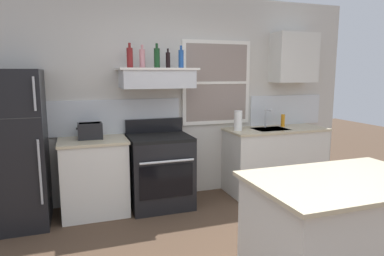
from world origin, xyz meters
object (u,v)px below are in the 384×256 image
(bottle_dark_green_wine, at_px, (157,58))
(stove_range, at_px, (160,170))
(toaster, at_px, (90,131))
(bottle_red_label_wine, at_px, (130,57))
(refrigerator, at_px, (12,150))
(bottle_balsamic_dark, at_px, (168,60))
(bottle_rose_pink, at_px, (142,58))
(bottle_blue_liqueur, at_px, (181,59))
(kitchen_island, at_px, (340,236))
(dish_soap_bottle, at_px, (283,120))
(paper_towel_roll, at_px, (238,121))

(bottle_dark_green_wine, bearing_deg, stove_range, -88.15)
(toaster, distance_m, bottle_red_label_wine, 1.00)
(refrigerator, height_order, stove_range, refrigerator)
(bottle_dark_green_wine, bearing_deg, bottle_balsamic_dark, 29.32)
(bottle_rose_pink, bearing_deg, stove_range, -38.37)
(bottle_dark_green_wine, height_order, bottle_blue_liqueur, bottle_dark_green_wine)
(refrigerator, relative_size, kitchen_island, 1.23)
(bottle_red_label_wine, bearing_deg, stove_range, -19.75)
(bottle_red_label_wine, relative_size, kitchen_island, 0.21)
(bottle_dark_green_wine, height_order, dish_soap_bottle, bottle_dark_green_wine)
(bottle_dark_green_wine, xyz_separation_m, paper_towel_roll, (1.11, -0.02, -0.82))
(dish_soap_bottle, bearing_deg, kitchen_island, -113.56)
(bottle_blue_liqueur, bearing_deg, bottle_dark_green_wine, -172.06)
(bottle_dark_green_wine, bearing_deg, paper_towel_roll, -1.24)
(bottle_red_label_wine, relative_size, bottle_blue_liqueur, 1.06)
(bottle_dark_green_wine, bearing_deg, dish_soap_bottle, 2.31)
(bottle_rose_pink, distance_m, bottle_blue_liqueur, 0.49)
(bottle_blue_liqueur, height_order, paper_towel_roll, bottle_blue_liqueur)
(bottle_balsamic_dark, relative_size, bottle_blue_liqueur, 0.87)
(dish_soap_bottle, bearing_deg, bottle_rose_pink, -179.86)
(bottle_red_label_wine, distance_m, bottle_dark_green_wine, 0.33)
(bottle_dark_green_wine, xyz_separation_m, kitchen_island, (0.89, -2.21, -1.41))
(bottle_balsamic_dark, xyz_separation_m, kitchen_island, (0.72, -2.30, -1.39))
(kitchen_island, bearing_deg, bottle_red_label_wine, 118.05)
(refrigerator, distance_m, kitchen_island, 3.33)
(kitchen_island, bearing_deg, bottle_blue_liqueur, 104.03)
(stove_range, distance_m, kitchen_island, 2.32)
(bottle_blue_liqueur, relative_size, paper_towel_roll, 1.03)
(bottle_dark_green_wine, relative_size, bottle_blue_liqueur, 1.05)
(refrigerator, relative_size, toaster, 5.81)
(refrigerator, height_order, bottle_red_label_wine, bottle_red_label_wine)
(stove_range, xyz_separation_m, bottle_rose_pink, (-0.17, 0.13, 1.40))
(toaster, bearing_deg, dish_soap_bottle, 1.09)
(bottle_balsamic_dark, bearing_deg, bottle_blue_liqueur, -16.65)
(stove_range, distance_m, paper_towel_roll, 1.25)
(bottle_blue_liqueur, height_order, kitchen_island, bottle_blue_liqueur)
(stove_range, relative_size, bottle_dark_green_wine, 3.72)
(toaster, relative_size, bottle_balsamic_dark, 1.23)
(toaster, bearing_deg, bottle_balsamic_dark, 3.93)
(paper_towel_roll, bearing_deg, kitchen_island, -95.77)
(bottle_blue_liqueur, bearing_deg, paper_towel_roll, -5.02)
(bottle_red_label_wine, height_order, dish_soap_bottle, bottle_red_label_wine)
(bottle_dark_green_wine, distance_m, kitchen_island, 2.77)
(stove_range, bearing_deg, paper_towel_roll, 1.94)
(bottle_balsamic_dark, bearing_deg, toaster, -176.07)
(bottle_blue_liqueur, bearing_deg, dish_soap_bottle, 1.14)
(refrigerator, distance_m, bottle_dark_green_wine, 1.93)
(toaster, distance_m, bottle_dark_green_wine, 1.19)
(refrigerator, relative_size, paper_towel_roll, 6.39)
(stove_range, bearing_deg, bottle_dark_green_wine, 91.85)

